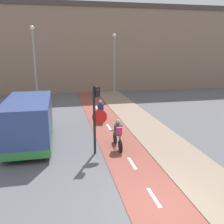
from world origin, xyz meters
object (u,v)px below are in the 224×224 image
object	(u,v)px
street_lamp_far	(34,57)
cyclist_far	(100,112)
traffic_light_pole	(96,112)
street_lamp_sidewalk	(114,58)
van	(29,123)
cyclist_near	(118,135)

from	to	relation	value
street_lamp_far	cyclist_far	xyz separation A→B (m)	(4.40, -6.15, -3.27)
traffic_light_pole	cyclist_far	bearing A→B (deg)	78.63
traffic_light_pole	street_lamp_sidewalk	world-z (taller)	street_lamp_sidewalk
traffic_light_pole	cyclist_far	world-z (taller)	traffic_light_pole
street_lamp_sidewalk	cyclist_far	distance (m)	9.47
cyclist_far	van	xyz separation A→B (m)	(-4.05, -3.18, 0.48)
cyclist_near	van	bearing A→B (deg)	161.45
street_lamp_far	street_lamp_sidewalk	xyz separation A→B (m)	(7.18, 2.38, -0.22)
traffic_light_pole	cyclist_near	bearing A→B (deg)	17.86
traffic_light_pole	cyclist_far	distance (m)	5.18
traffic_light_pole	van	size ratio (longest dim) A/B	0.66
street_lamp_far	cyclist_near	xyz separation A→B (m)	(4.49, -10.72, -3.23)
traffic_light_pole	cyclist_near	distance (m)	1.67
street_lamp_far	cyclist_far	distance (m)	8.24
street_lamp_far	van	bearing A→B (deg)	-87.87
street_lamp_far	street_lamp_sidewalk	bearing A→B (deg)	18.31
street_lamp_sidewalk	cyclist_far	xyz separation A→B (m)	(-2.78, -8.52, -3.05)
traffic_light_pole	cyclist_far	size ratio (longest dim) A/B	1.83
street_lamp_sidewalk	van	distance (m)	13.79
street_lamp_sidewalk	cyclist_near	bearing A→B (deg)	-101.62
street_lamp_sidewalk	van	xyz separation A→B (m)	(-6.83, -11.71, -2.57)
street_lamp_far	street_lamp_sidewalk	world-z (taller)	street_lamp_far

